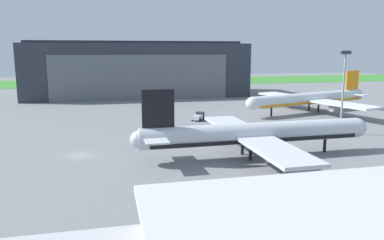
{
  "coord_description": "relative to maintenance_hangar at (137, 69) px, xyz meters",
  "views": [
    {
      "loc": [
        5.43,
        -68.27,
        18.74
      ],
      "look_at": [
        24.18,
        14.21,
        3.01
      ],
      "focal_mm": 35.02,
      "sensor_mm": 36.0,
      "label": 1
    }
  ],
  "objects": [
    {
      "name": "ground_plane",
      "position": [
        -18.21,
        -92.34,
        -10.89
      ],
      "size": [
        440.0,
        440.0,
        0.0
      ],
      "primitive_type": "plane",
      "color": "slate"
    },
    {
      "name": "grass_field_strip",
      "position": [
        -18.21,
        67.79,
        -10.85
      ],
      "size": [
        440.0,
        56.0,
        0.08
      ],
      "primitive_type": "cube",
      "color": "#3B8830",
      "rests_on": "ground_plane"
    },
    {
      "name": "maintenance_hangar",
      "position": [
        0.0,
        0.0,
        0.0
      ],
      "size": [
        88.56,
        34.54,
        22.7
      ],
      "color": "#2D333D",
      "rests_on": "ground_plane"
    },
    {
      "name": "airliner_far_left",
      "position": [
        47.96,
        -57.53,
        -6.74
      ],
      "size": [
        46.18,
        43.1,
        12.29
      ],
      "color": "silver",
      "rests_on": "ground_plane"
    },
    {
      "name": "airliner_near_right",
      "position": [
        12.44,
        -100.0,
        -6.7
      ],
      "size": [
        44.47,
        38.07,
        12.53
      ],
      "color": "silver",
      "rests_on": "ground_plane"
    },
    {
      "name": "baggage_tug",
      "position": [
        11.1,
        -63.5,
        -9.81
      ],
      "size": [
        4.01,
        4.3,
        2.22
      ],
      "color": "#2D2D33",
      "rests_on": "ground_plane"
    },
    {
      "name": "apron_light_mast",
      "position": [
        38.54,
        -86.98,
        0.11
      ],
      "size": [
        2.4,
        0.5,
        18.73
      ],
      "color": "#99999E",
      "rests_on": "ground_plane"
    }
  ]
}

